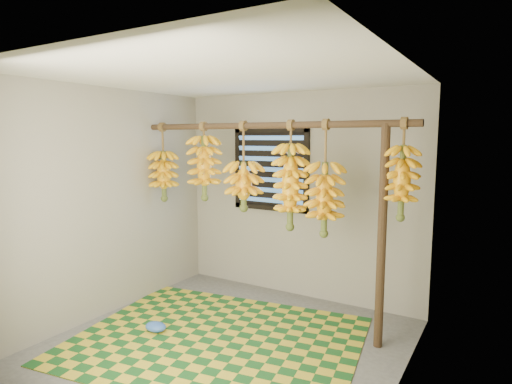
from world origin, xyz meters
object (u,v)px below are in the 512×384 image
Objects in this scene: plastic_bag at (156,327)px; banana_bunch_d at (290,187)px; support_post at (382,239)px; banana_bunch_f at (402,183)px; banana_bunch_b at (204,168)px; banana_bunch_c at (244,186)px; banana_bunch_a at (164,176)px; woven_mat at (217,340)px; banana_bunch_e at (325,199)px.

banana_bunch_d reaches higher than plastic_bag.
banana_bunch_f is at bearing 0.00° from support_post.
support_post is 0.99m from banana_bunch_d.
banana_bunch_b is 2.10m from banana_bunch_f.
banana_bunch_c reaches higher than plastic_bag.
banana_bunch_a reaches higher than support_post.
banana_bunch_b is at bearing -180.00° from support_post.
woven_mat is 2.42× the size of banana_bunch_d.
woven_mat is 2.20m from banana_bunch_f.
woven_mat is 1.80m from banana_bunch_b.
banana_bunch_f is at bearing 0.00° from banana_bunch_a.
support_post is 2.17× the size of banana_bunch_c.
woven_mat is at bearing -46.56° from banana_bunch_b.
banana_bunch_c is (1.11, 0.00, -0.06)m from banana_bunch_a.
banana_bunch_a is (-2.55, 0.00, 0.44)m from support_post.
support_post is at bearing 0.00° from banana_bunch_e.
support_post is at bearing 23.32° from plastic_bag.
banana_bunch_c is (-1.44, 0.00, 0.38)m from support_post.
plastic_bag is 1.71m from banana_bunch_b.
banana_bunch_c reaches higher than support_post.
plastic_bag is 0.26× the size of banana_bunch_b.
banana_bunch_d is 0.37m from banana_bunch_e.
banana_bunch_c reaches higher than woven_mat.
banana_bunch_a is at bearing 180.00° from banana_bunch_d.
woven_mat is at bearing -122.68° from banana_bunch_d.
banana_bunch_c and banana_bunch_e have the same top height.
banana_bunch_d is at bearing 57.32° from woven_mat.
woven_mat is 1.66m from banana_bunch_e.
banana_bunch_e is at bearing 0.00° from banana_bunch_a.
banana_bunch_b is 0.54m from banana_bunch_c.
banana_bunch_b is at bearing 133.44° from woven_mat.
banana_bunch_f is at bearing 21.80° from plastic_bag.
banana_bunch_a is 1.11m from banana_bunch_c.
banana_bunch_e is at bearing 180.00° from banana_bunch_f.
banana_bunch_b is at bearing -180.00° from banana_bunch_c.
banana_bunch_f is (1.59, 0.00, 0.12)m from banana_bunch_c.
banana_bunch_b is (-1.95, -0.00, 0.55)m from support_post.
banana_bunch_b is (-0.63, 0.66, 1.55)m from woven_mat.
support_post is 2.30× the size of banana_bunch_f.
support_post reaches higher than woven_mat.
banana_bunch_d and banana_bunch_f have the same top height.
woven_mat is (-1.32, -0.66, -0.99)m from support_post.
banana_bunch_b is 0.92× the size of banana_bunch_c.
banana_bunch_f reaches higher than woven_mat.
banana_bunch_f is (1.47, 0.66, 1.50)m from woven_mat.
banana_bunch_b is 0.98× the size of banana_bunch_f.
banana_bunch_a is at bearing 180.00° from banana_bunch_c.
banana_bunch_b is 0.78× the size of banana_bunch_e.
banana_bunch_b and banana_bunch_c have the same top height.
banana_bunch_c is at bearing 180.00° from banana_bunch_d.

